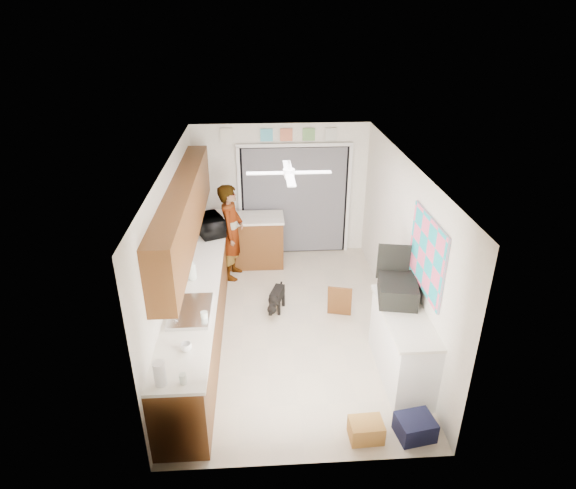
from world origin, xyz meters
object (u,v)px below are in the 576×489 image
object	(u,v)px
paper_towel_roll	(160,374)
cardboard_box	(366,430)
soap_bottle	(192,269)
man	(232,232)
dog	(277,298)
microwave	(210,225)
suitcase	(397,290)
navy_crate	(415,427)
cup	(186,347)

from	to	relation	value
paper_towel_roll	cardboard_box	world-z (taller)	paper_towel_roll
soap_bottle	paper_towel_roll	bearing A→B (deg)	-92.06
cardboard_box	man	xyz separation A→B (m)	(-1.60, 3.75, 0.74)
soap_bottle	paper_towel_roll	distance (m)	2.07
soap_bottle	man	size ratio (longest dim) A/B	0.20
man	dog	xyz separation A→B (m)	(0.73, -1.14, -0.65)
microwave	cardboard_box	distance (m)	4.13
suitcase	man	xyz separation A→B (m)	(-2.22, 2.41, -0.22)
microwave	man	world-z (taller)	man
microwave	man	size ratio (longest dim) A/B	0.33
cardboard_box	man	distance (m)	4.14
paper_towel_roll	dog	size ratio (longest dim) A/B	0.50
paper_towel_roll	navy_crate	bearing A→B (deg)	1.07
dog	soap_bottle	bearing A→B (deg)	-134.97
suitcase	dog	world-z (taller)	suitcase
soap_bottle	suitcase	bearing A→B (deg)	-14.19
navy_crate	paper_towel_roll	bearing A→B (deg)	-178.93
paper_towel_roll	cardboard_box	xyz separation A→B (m)	(2.13, 0.05, -0.96)
soap_bottle	suitcase	xyz separation A→B (m)	(2.67, -0.68, -0.03)
dog	paper_towel_roll	bearing A→B (deg)	-96.69
cardboard_box	navy_crate	world-z (taller)	navy_crate
soap_bottle	cup	distance (m)	1.57
microwave	cardboard_box	xyz separation A→B (m)	(1.93, -3.51, -0.98)
cup	man	size ratio (longest dim) A/B	0.07
microwave	cardboard_box	world-z (taller)	microwave
paper_towel_roll	navy_crate	distance (m)	2.84
suitcase	man	bearing A→B (deg)	143.53
paper_towel_roll	cardboard_box	distance (m)	2.33
man	suitcase	bearing A→B (deg)	-127.11
cup	dog	size ratio (longest dim) A/B	0.23
dog	cardboard_box	bearing A→B (deg)	-52.91
microwave	paper_towel_roll	size ratio (longest dim) A/B	2.13
microwave	cup	distance (m)	3.06
navy_crate	man	world-z (taller)	man
microwave	soap_bottle	xyz separation A→B (m)	(-0.13, -1.49, 0.01)
cardboard_box	navy_crate	distance (m)	0.55
suitcase	man	size ratio (longest dim) A/B	0.37
suitcase	navy_crate	bearing A→B (deg)	-82.15
soap_bottle	suitcase	world-z (taller)	soap_bottle
soap_bottle	navy_crate	distance (m)	3.44
microwave	paper_towel_roll	bearing A→B (deg)	152.41
dog	navy_crate	bearing A→B (deg)	-42.79
soap_bottle	cardboard_box	world-z (taller)	soap_bottle
microwave	cup	xyz separation A→B (m)	(-0.01, -3.05, -0.11)
paper_towel_roll	man	distance (m)	3.84
navy_crate	man	bearing A→B (deg)	119.83
paper_towel_roll	suitcase	xyz separation A→B (m)	(2.75, 1.39, 0.00)
microwave	dog	distance (m)	1.65
cup	man	bearing A→B (deg)	84.02
suitcase	paper_towel_roll	bearing A→B (deg)	-142.27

